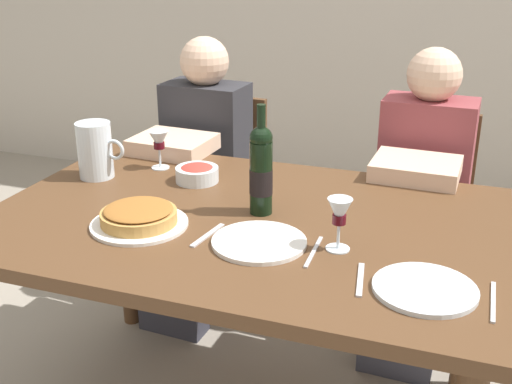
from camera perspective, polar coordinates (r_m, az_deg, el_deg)
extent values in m
cube|color=brown|center=(1.88, -1.13, -2.73)|extent=(1.50, 1.00, 0.04)
cylinder|color=brown|center=(2.66, -11.53, -4.63)|extent=(0.07, 0.07, 0.72)
cylinder|color=brown|center=(2.33, 18.60, -9.35)|extent=(0.07, 0.07, 0.72)
cylinder|color=black|center=(1.86, 0.45, 1.27)|extent=(0.07, 0.07, 0.22)
sphere|color=black|center=(1.82, 0.47, 4.86)|extent=(0.07, 0.07, 0.07)
cylinder|color=black|center=(1.81, 0.47, 6.47)|extent=(0.03, 0.03, 0.09)
cylinder|color=black|center=(1.86, 0.45, 0.95)|extent=(0.07, 0.07, 0.08)
cylinder|color=silver|center=(2.22, -14.22, 3.65)|extent=(0.12, 0.12, 0.19)
cylinder|color=silver|center=(2.23, -14.14, 2.81)|extent=(0.11, 0.11, 0.11)
torus|color=silver|center=(2.18, -12.55, 3.71)|extent=(0.07, 0.01, 0.07)
cylinder|color=white|center=(1.84, -10.39, -2.85)|extent=(0.28, 0.28, 0.01)
cylinder|color=#C18E47|center=(1.83, -10.43, -2.21)|extent=(0.22, 0.22, 0.03)
ellipsoid|color=#9E6028|center=(1.82, -10.48, -1.53)|extent=(0.19, 0.19, 0.02)
cylinder|color=silver|center=(2.14, -5.29, 1.58)|extent=(0.14, 0.14, 0.05)
ellipsoid|color=#B2382D|center=(2.14, -5.31, 2.01)|extent=(0.12, 0.12, 0.03)
cylinder|color=silver|center=(2.29, -8.54, 2.18)|extent=(0.06, 0.06, 0.00)
cylinder|color=silver|center=(2.28, -8.59, 3.01)|extent=(0.01, 0.01, 0.07)
cone|color=silver|center=(2.26, -8.68, 4.60)|extent=(0.07, 0.07, 0.07)
cylinder|color=#470A14|center=(2.27, -8.65, 4.15)|extent=(0.04, 0.04, 0.02)
cylinder|color=silver|center=(1.69, 7.32, -5.05)|extent=(0.06, 0.06, 0.00)
cylinder|color=silver|center=(1.68, 7.37, -3.96)|extent=(0.01, 0.01, 0.07)
cone|color=silver|center=(1.65, 7.49, -1.77)|extent=(0.07, 0.07, 0.07)
cylinder|color=#470A14|center=(1.66, 7.45, -2.42)|extent=(0.04, 0.04, 0.03)
cylinder|color=white|center=(1.70, 0.28, -4.50)|extent=(0.26, 0.26, 0.01)
cylinder|color=silver|center=(1.54, 14.87, -8.38)|extent=(0.24, 0.24, 0.01)
cube|color=silver|center=(1.76, -4.35, -3.87)|extent=(0.04, 0.16, 0.00)
cube|color=silver|center=(1.67, 5.18, -5.35)|extent=(0.01, 0.18, 0.00)
cube|color=silver|center=(1.54, 20.45, -9.17)|extent=(0.01, 0.18, 0.00)
cube|color=silver|center=(1.55, 9.32, -7.73)|extent=(0.04, 0.16, 0.00)
cube|color=brown|center=(2.83, -3.95, -0.32)|extent=(0.42, 0.42, 0.02)
cube|color=brown|center=(2.92, -2.43, 4.76)|extent=(0.36, 0.05, 0.40)
cylinder|color=brown|center=(2.87, -8.40, -5.35)|extent=(0.04, 0.04, 0.45)
cylinder|color=brown|center=(2.73, -2.21, -6.67)|extent=(0.04, 0.04, 0.45)
cylinder|color=brown|center=(3.14, -5.23, -2.78)|extent=(0.04, 0.04, 0.45)
cylinder|color=brown|center=(3.00, 0.53, -3.83)|extent=(0.04, 0.04, 0.45)
cube|color=#2D2D33|center=(2.71, -4.42, 4.48)|extent=(0.35, 0.22, 0.50)
sphere|color=beige|center=(2.63, -4.64, 11.57)|extent=(0.20, 0.20, 0.20)
cube|color=#33333D|center=(2.64, -6.14, -1.85)|extent=(0.33, 0.40, 0.14)
cube|color=#33333D|center=(2.65, -7.47, -8.41)|extent=(0.28, 0.14, 0.40)
cube|color=beige|center=(2.46, -7.44, 4.24)|extent=(0.30, 0.26, 0.06)
cube|color=brown|center=(2.66, 14.45, -2.52)|extent=(0.41, 0.41, 0.02)
cube|color=brown|center=(2.76, 15.40, 2.95)|extent=(0.36, 0.04, 0.40)
cylinder|color=brown|center=(2.63, 9.76, -8.08)|extent=(0.04, 0.04, 0.45)
cylinder|color=brown|center=(2.60, 17.18, -9.21)|extent=(0.04, 0.04, 0.45)
cylinder|color=brown|center=(2.93, 11.21, -4.97)|extent=(0.04, 0.04, 0.45)
cylinder|color=brown|center=(2.90, 17.83, -5.93)|extent=(0.04, 0.04, 0.45)
cube|color=#8E3D42|center=(2.53, 14.90, 2.52)|extent=(0.35, 0.21, 0.50)
sphere|color=beige|center=(2.44, 15.67, 10.07)|extent=(0.20, 0.20, 0.20)
cube|color=#33333D|center=(2.45, 13.75, -4.37)|extent=(0.32, 0.39, 0.14)
cube|color=#33333D|center=(2.45, 12.64, -11.53)|extent=(0.28, 0.13, 0.40)
cube|color=beige|center=(2.24, 14.12, 2.04)|extent=(0.30, 0.25, 0.06)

